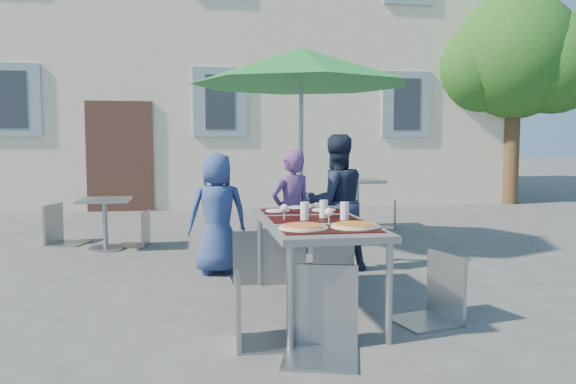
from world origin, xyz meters
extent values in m
plane|color=#424244|center=(0.00, 0.00, 0.00)|extent=(90.00, 90.00, 0.00)
cube|color=beige|center=(0.00, 11.50, 3.50)|extent=(13.00, 8.00, 7.00)
cube|color=#42281F|center=(-2.00, 7.47, 1.10)|extent=(1.30, 0.06, 2.20)
cube|color=gray|center=(-4.00, 7.47, 2.20)|extent=(1.10, 0.06, 1.40)
cube|color=#262B33|center=(-4.00, 7.45, 2.20)|extent=(0.60, 0.04, 1.10)
cube|color=gray|center=(0.00, 7.47, 2.20)|extent=(1.10, 0.06, 1.40)
cube|color=#262B33|center=(0.00, 7.45, 2.20)|extent=(0.60, 0.04, 1.10)
cube|color=gray|center=(4.00, 7.47, 2.20)|extent=(1.10, 0.06, 1.40)
cube|color=#262B33|center=(4.00, 7.45, 2.20)|extent=(0.60, 0.04, 1.10)
cylinder|color=#4F3921|center=(6.50, 7.50, 1.40)|extent=(0.36, 0.36, 2.80)
sphere|color=#174A13|center=(6.50, 7.50, 3.30)|extent=(2.80, 2.80, 2.80)
sphere|color=#174A13|center=(5.70, 7.80, 3.00)|extent=(2.00, 2.00, 2.00)
sphere|color=#174A13|center=(7.20, 7.10, 3.10)|extent=(2.20, 2.20, 2.20)
sphere|color=#174A13|center=(6.70, 8.10, 3.80)|extent=(1.80, 1.80, 1.80)
cube|color=#3F4044|center=(0.42, 0.27, 0.72)|extent=(0.80, 1.85, 0.05)
cylinder|color=gray|center=(0.08, -0.59, 0.35)|extent=(0.05, 0.05, 0.70)
cylinder|color=gray|center=(0.76, -0.59, 0.35)|extent=(0.05, 0.05, 0.70)
cylinder|color=gray|center=(0.08, 1.14, 0.35)|extent=(0.05, 0.05, 0.70)
cylinder|color=gray|center=(0.76, 1.14, 0.35)|extent=(0.05, 0.05, 0.70)
cube|color=black|center=(0.42, -0.28, 0.75)|extent=(0.70, 0.42, 0.01)
cube|color=black|center=(0.42, 0.27, 0.75)|extent=(0.70, 0.42, 0.01)
cube|color=black|center=(0.42, 0.82, 0.75)|extent=(0.70, 0.42, 0.01)
cylinder|color=white|center=(0.23, -0.24, 0.76)|extent=(0.36, 0.36, 0.01)
cylinder|color=tan|center=(0.23, -0.24, 0.77)|extent=(0.32, 0.32, 0.01)
cylinder|color=#AB3E10|center=(0.23, -0.24, 0.78)|extent=(0.28, 0.28, 0.01)
cylinder|color=white|center=(0.62, -0.23, 0.76)|extent=(0.36, 0.36, 0.01)
cylinder|color=tan|center=(0.62, -0.23, 0.77)|extent=(0.32, 0.32, 0.01)
cylinder|color=#893709|center=(0.62, -0.23, 0.78)|extent=(0.28, 0.28, 0.01)
cylinder|color=silver|center=(0.33, 0.20, 0.82)|extent=(0.07, 0.07, 0.15)
cylinder|color=silver|center=(0.51, 0.32, 0.82)|extent=(0.07, 0.07, 0.15)
cylinder|color=silver|center=(0.65, 0.16, 0.82)|extent=(0.07, 0.07, 0.15)
cylinder|color=silver|center=(0.17, 0.24, 0.75)|extent=(0.06, 0.06, 0.00)
cylinder|color=silver|center=(0.17, 0.24, 0.79)|extent=(0.01, 0.01, 0.08)
sphere|color=silver|center=(0.17, 0.24, 0.85)|extent=(0.06, 0.06, 0.06)
cylinder|color=silver|center=(0.47, -0.06, 0.75)|extent=(0.06, 0.06, 0.00)
cylinder|color=silver|center=(0.47, -0.06, 0.79)|extent=(0.01, 0.01, 0.08)
sphere|color=silver|center=(0.47, -0.06, 0.85)|extent=(0.06, 0.06, 0.06)
cylinder|color=white|center=(0.20, 0.81, 0.76)|extent=(0.22, 0.22, 0.01)
cube|color=#A2A4A9|center=(0.34, 0.81, 0.76)|extent=(0.02, 0.18, 0.00)
cylinder|color=white|center=(0.63, 0.80, 0.76)|extent=(0.22, 0.22, 0.01)
cube|color=#A2A4A9|center=(0.77, 0.80, 0.76)|extent=(0.02, 0.18, 0.00)
cylinder|color=white|center=(0.45, 1.05, 0.76)|extent=(0.22, 0.22, 0.01)
cube|color=#A2A4A9|center=(0.59, 1.05, 0.76)|extent=(0.02, 0.18, 0.00)
imported|color=navy|center=(-0.30, 1.70, 0.63)|extent=(0.66, 0.47, 1.27)
imported|color=#57366E|center=(0.44, 1.47, 0.65)|extent=(0.56, 0.48, 1.30)
imported|color=#1B243C|center=(0.96, 1.66, 0.73)|extent=(0.76, 0.50, 1.46)
cube|color=gray|center=(0.03, 1.37, 0.47)|extent=(0.46, 0.46, 0.03)
cube|color=gray|center=(0.04, 1.16, 0.74)|extent=(0.44, 0.05, 0.53)
cylinder|color=gray|center=(0.21, 1.57, 0.23)|extent=(0.02, 0.02, 0.46)
cylinder|color=gray|center=(-0.17, 1.55, 0.23)|extent=(0.02, 0.02, 0.46)
cylinder|color=gray|center=(0.23, 1.19, 0.23)|extent=(0.02, 0.02, 0.46)
cylinder|color=gray|center=(-0.15, 1.18, 0.23)|extent=(0.02, 0.02, 0.46)
cube|color=gray|center=(0.32, 1.35, 0.49)|extent=(0.50, 0.50, 0.03)
cube|color=gray|center=(0.30, 1.13, 0.77)|extent=(0.46, 0.07, 0.55)
cylinder|color=gray|center=(0.53, 1.53, 0.24)|extent=(0.02, 0.02, 0.48)
cylinder|color=gray|center=(0.14, 1.56, 0.24)|extent=(0.02, 0.02, 0.48)
cylinder|color=gray|center=(0.49, 1.13, 0.24)|extent=(0.02, 0.02, 0.48)
cylinder|color=gray|center=(0.10, 1.17, 0.24)|extent=(0.02, 0.02, 0.48)
cube|color=gray|center=(0.82, 1.22, 0.43)|extent=(0.48, 0.48, 0.03)
cube|color=gray|center=(0.78, 1.04, 0.67)|extent=(0.40, 0.11, 0.48)
cylinder|color=gray|center=(1.03, 1.35, 0.21)|extent=(0.02, 0.02, 0.42)
cylinder|color=gray|center=(0.69, 1.42, 0.21)|extent=(0.02, 0.02, 0.42)
cylinder|color=gray|center=(0.95, 1.02, 0.21)|extent=(0.02, 0.02, 0.42)
cylinder|color=gray|center=(0.62, 1.09, 0.21)|extent=(0.02, 0.02, 0.42)
cube|color=gray|center=(-0.07, -0.45, 0.43)|extent=(0.41, 0.41, 0.03)
cube|color=gray|center=(-0.26, -0.45, 0.66)|extent=(0.04, 0.40, 0.47)
cylinder|color=gray|center=(0.10, -0.63, 0.21)|extent=(0.02, 0.02, 0.42)
cylinder|color=gray|center=(0.11, -0.29, 0.21)|extent=(0.02, 0.02, 0.42)
cylinder|color=gray|center=(-0.24, -0.62, 0.21)|extent=(0.02, 0.02, 0.42)
cylinder|color=gray|center=(-0.23, -0.28, 0.21)|extent=(0.02, 0.02, 0.42)
cube|color=#8F959A|center=(1.18, -0.20, 0.46)|extent=(0.53, 0.53, 0.03)
cube|color=#8F959A|center=(1.38, -0.15, 0.72)|extent=(0.14, 0.43, 0.52)
cylinder|color=#8F959A|center=(0.96, -0.06, 0.23)|extent=(0.02, 0.02, 0.45)
cylinder|color=#8F959A|center=(1.05, -0.42, 0.23)|extent=(0.02, 0.02, 0.45)
cylinder|color=#8F959A|center=(1.32, 0.03, 0.23)|extent=(0.02, 0.02, 0.45)
cylinder|color=#8F959A|center=(1.41, -0.33, 0.23)|extent=(0.02, 0.02, 0.45)
cube|color=gray|center=(0.25, -0.77, 0.50)|extent=(0.58, 0.58, 0.03)
cube|color=gray|center=(0.31, -0.55, 0.78)|extent=(0.46, 0.16, 0.56)
cylinder|color=gray|center=(0.00, -0.90, 0.25)|extent=(0.02, 0.02, 0.49)
cylinder|color=gray|center=(0.38, -1.02, 0.25)|extent=(0.02, 0.02, 0.49)
cylinder|color=gray|center=(0.11, -0.52, 0.25)|extent=(0.02, 0.02, 0.49)
cylinder|color=gray|center=(0.50, -0.63, 0.25)|extent=(0.02, 0.02, 0.49)
cylinder|color=#A2A4A9|center=(0.79, 2.78, 0.05)|extent=(0.50, 0.50, 0.10)
cylinder|color=gray|center=(0.79, 2.78, 1.18)|extent=(0.06, 0.06, 2.36)
cone|color=#1B7A2F|center=(0.79, 2.78, 2.31)|extent=(2.75, 2.75, 0.46)
cylinder|color=#A2A4A9|center=(-1.67, 3.25, 0.02)|extent=(0.44, 0.44, 0.04)
cylinder|color=gray|center=(-1.67, 3.25, 0.31)|extent=(0.06, 0.06, 0.62)
cube|color=gray|center=(-1.67, 3.25, 0.64)|extent=(0.62, 0.62, 0.04)
cube|color=gray|center=(-2.23, 3.77, 0.49)|extent=(0.57, 0.57, 0.03)
cube|color=gray|center=(-2.44, 3.83, 0.76)|extent=(0.16, 0.45, 0.54)
cylinder|color=gray|center=(-2.10, 3.53, 0.24)|extent=(0.02, 0.02, 0.48)
cylinder|color=gray|center=(-1.99, 3.90, 0.24)|extent=(0.02, 0.02, 0.48)
cylinder|color=gray|center=(-2.48, 3.64, 0.24)|extent=(0.02, 0.02, 0.48)
cylinder|color=gray|center=(-2.36, 4.01, 0.24)|extent=(0.02, 0.02, 0.48)
cube|color=gray|center=(-1.37, 3.47, 0.42)|extent=(0.45, 0.45, 0.03)
cube|color=gray|center=(-1.18, 3.44, 0.65)|extent=(0.09, 0.39, 0.46)
cylinder|color=gray|center=(-1.51, 3.66, 0.20)|extent=(0.02, 0.02, 0.41)
cylinder|color=gray|center=(-1.56, 3.33, 0.20)|extent=(0.02, 0.02, 0.41)
cylinder|color=gray|center=(-1.17, 3.61, 0.20)|extent=(0.02, 0.02, 0.41)
cylinder|color=gray|center=(-1.23, 3.28, 0.20)|extent=(0.02, 0.02, 0.41)
cylinder|color=#A2A4A9|center=(2.01, 4.40, 0.02)|extent=(0.44, 0.44, 0.04)
cylinder|color=gray|center=(2.01, 4.40, 0.37)|extent=(0.06, 0.06, 0.74)
cube|color=gray|center=(2.01, 4.40, 0.77)|extent=(0.74, 0.74, 0.04)
cube|color=gray|center=(1.27, 4.30, 0.41)|extent=(0.38, 0.38, 0.03)
cube|color=gray|center=(1.09, 4.30, 0.63)|extent=(0.03, 0.38, 0.45)
cylinder|color=gray|center=(1.43, 4.14, 0.20)|extent=(0.02, 0.02, 0.40)
cylinder|color=gray|center=(1.43, 4.46, 0.20)|extent=(0.02, 0.02, 0.40)
cylinder|color=gray|center=(1.11, 4.14, 0.20)|extent=(0.02, 0.02, 0.40)
cylinder|color=gray|center=(1.11, 4.46, 0.20)|extent=(0.02, 0.02, 0.40)
cube|color=gray|center=(2.46, 4.43, 0.41)|extent=(0.49, 0.49, 0.03)
cube|color=gray|center=(2.63, 4.37, 0.63)|extent=(0.15, 0.37, 0.45)
cylinder|color=gray|center=(2.36, 4.64, 0.20)|extent=(0.02, 0.02, 0.40)
cylinder|color=gray|center=(2.25, 4.34, 0.20)|extent=(0.02, 0.02, 0.40)
cylinder|color=gray|center=(2.67, 4.53, 0.20)|extent=(0.02, 0.02, 0.40)
cylinder|color=gray|center=(2.56, 4.23, 0.20)|extent=(0.02, 0.02, 0.40)
camera|label=1|loc=(-0.53, -4.15, 1.37)|focal=35.00mm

